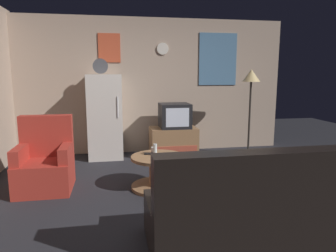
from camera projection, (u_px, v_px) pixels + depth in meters
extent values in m
plane|color=#232328|center=(177.00, 198.00, 3.80)|extent=(12.00, 12.00, 0.00)
cube|color=tan|center=(152.00, 86.00, 5.96)|extent=(5.20, 0.10, 2.55)
cube|color=teal|center=(218.00, 59.00, 6.05)|extent=(0.76, 0.02, 1.00)
cube|color=#C64C2D|center=(109.00, 48.00, 5.65)|extent=(0.40, 0.02, 0.52)
cylinder|color=silver|center=(163.00, 49.00, 5.82)|extent=(0.22, 0.03, 0.22)
cube|color=silver|center=(105.00, 117.00, 5.55)|extent=(0.60, 0.60, 1.50)
cylinder|color=silver|center=(118.00, 107.00, 5.26)|extent=(0.02, 0.02, 0.36)
cylinder|color=#4C4C51|center=(100.00, 66.00, 5.31)|extent=(0.26, 0.04, 0.26)
cube|color=#8E6642|center=(173.00, 142.00, 5.68)|extent=(0.84, 0.52, 0.54)
cube|color=#AD4733|center=(176.00, 150.00, 5.43)|extent=(0.76, 0.01, 0.13)
cube|color=black|center=(175.00, 116.00, 5.60)|extent=(0.54, 0.50, 0.44)
cube|color=silver|center=(178.00, 118.00, 5.35)|extent=(0.41, 0.01, 0.33)
cylinder|color=#332D28|center=(248.00, 155.00, 5.79)|extent=(0.24, 0.24, 0.02)
cylinder|color=#332D28|center=(249.00, 118.00, 5.68)|extent=(0.04, 0.04, 1.40)
cone|color=#F2D18C|center=(251.00, 75.00, 5.55)|extent=(0.32, 0.32, 0.22)
cylinder|color=#8E6642|center=(158.00, 186.00, 4.14)|extent=(0.72, 0.72, 0.04)
cylinder|color=#8E6642|center=(158.00, 172.00, 4.11)|extent=(0.24, 0.24, 0.40)
cylinder|color=#8E6642|center=(158.00, 157.00, 4.08)|extent=(0.72, 0.72, 0.04)
cylinder|color=silver|center=(155.00, 149.00, 4.12)|extent=(0.05, 0.05, 0.15)
cylinder|color=silver|center=(154.00, 150.00, 4.19)|extent=(0.08, 0.08, 0.09)
cube|color=black|center=(150.00, 154.00, 4.14)|extent=(0.16, 0.08, 0.02)
cube|color=#A52D23|center=(45.00, 175.00, 4.03)|extent=(0.68, 0.68, 0.40)
cube|color=#A52D23|center=(47.00, 136.00, 4.20)|extent=(0.68, 0.16, 0.56)
cube|color=#A52D23|center=(20.00, 154.00, 3.93)|extent=(0.12, 0.60, 0.20)
cube|color=#A52D23|center=(66.00, 152.00, 4.03)|extent=(0.12, 0.60, 0.20)
cube|color=black|center=(242.00, 220.00, 2.80)|extent=(1.70, 0.80, 0.40)
cube|color=black|center=(259.00, 183.00, 2.43)|extent=(1.70, 0.20, 0.52)
cube|color=#736AB4|center=(212.00, 155.00, 5.75)|extent=(0.18, 0.18, 0.02)
cube|color=#7DB947|center=(212.00, 154.00, 5.75)|extent=(0.21, 0.13, 0.03)
cube|color=#499E7B|center=(212.00, 152.00, 5.74)|extent=(0.19, 0.15, 0.03)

